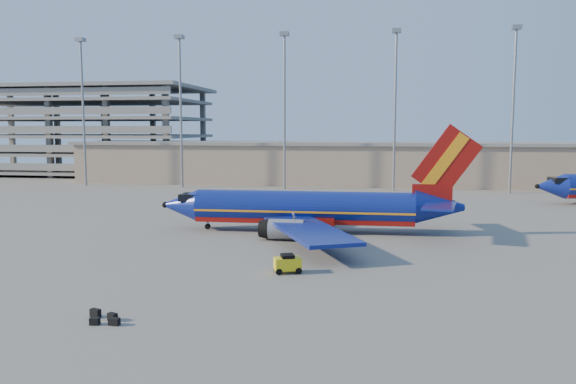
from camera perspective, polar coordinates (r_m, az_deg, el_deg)
name	(u,v)px	position (r m, az deg, el deg)	size (l,w,h in m)	color
ground	(257,235)	(59.13, -3.19, -4.43)	(220.00, 220.00, 0.00)	slate
terminal_building	(367,163)	(114.90, 8.08, 2.95)	(122.00, 16.00, 8.50)	gray
parking_garage	(79,127)	(150.58, -20.43, 6.24)	(62.00, 32.00, 21.40)	slate
light_mast_row	(339,93)	(103.16, 5.20, 9.96)	(101.60, 1.60, 28.65)	gray
aircraft_main	(311,209)	(60.78, 2.38, -1.75)	(34.42, 33.12, 11.65)	navy
baggage_tug	(287,263)	(43.81, -0.05, -7.24)	(2.35, 1.88, 1.47)	yellow
luggage_pile	(104,318)	(34.97, -18.21, -12.05)	(2.42, 1.66, 0.50)	black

